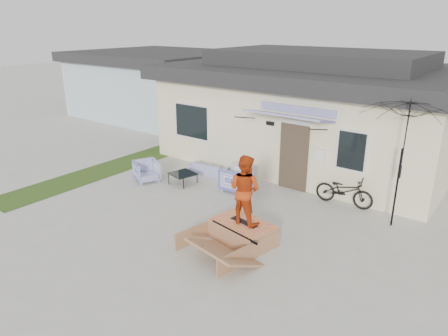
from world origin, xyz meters
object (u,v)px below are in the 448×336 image
Objects in this scene: patio_umbrella at (400,162)px; skate_ramp at (242,232)px; bicycle at (345,188)px; loveseat at (209,166)px; skater at (245,188)px; skateboard at (244,222)px; armchair_left at (147,170)px; armchair_right at (236,177)px; coffee_table at (183,178)px.

skate_ramp is (-2.62, -3.06, -1.50)m from patio_umbrella.
bicycle is 0.62× the size of patio_umbrella.
skater is at bearing 134.53° from loveseat.
patio_umbrella is at bearing -130.59° from skater.
loveseat is 4.81m from skateboard.
loveseat is at bearing 149.26° from skate_ramp.
bicycle is 3.74m from skater.
bicycle is at bearing 81.11° from skateboard.
armchair_right is (2.84, 1.15, 0.04)m from armchair_left.
skate_ramp is 1.17× the size of skater.
armchair_right is 3.22m from skateboard.
bicycle reaches higher than skate_ramp.
armchair_right is at bearing 137.75° from skateboard.
armchair_right reaches higher than coffee_table.
coffee_table is at bearing 162.96° from skate_ramp.
loveseat is 1.25m from coffee_table.
skateboard reaches higher than skate_ramp.
skateboard is (0.01, 0.05, 0.27)m from skate_ramp.
skateboard is 0.45× the size of skater.
coffee_table is 4.35m from skater.
skater is (0.01, 0.05, 1.13)m from skate_ramp.
armchair_right is 1.14× the size of skateboard.
loveseat is 4.83m from skate_ramp.
skater reaches higher than armchair_right.
skateboard is at bearing 158.61° from bicycle.
armchair_right is 3.26m from skate_ramp.
patio_umbrella is (1.50, -0.46, 1.21)m from bicycle.
skate_ramp is at bearing 79.89° from skater.
skater is (0.00, 0.00, 0.86)m from skateboard.
skateboard is (3.64, -3.13, 0.24)m from loveseat.
armchair_right is (1.62, -0.63, 0.15)m from loveseat.
skater is at bearing -130.93° from patio_umbrella.
skate_ramp is at bearing -91.64° from skateboard.
armchair_left is at bearing -167.51° from patio_umbrella.
coffee_table is (-0.09, -1.24, -0.10)m from loveseat.
skate_ramp is at bearing -130.58° from patio_umbrella.
loveseat is 1.87× the size of skateboard.
armchair_right is 3.35m from skater.
armchair_right is at bearing 154.05° from loveseat.
skate_ramp is at bearing 33.61° from armchair_right.
loveseat is 2.16m from armchair_left.
skate_ramp is (-1.12, -3.52, -0.29)m from bicycle.
bicycle is at bearing -107.36° from skater.
loveseat is at bearing -40.34° from skater.
armchair_left is 0.29× the size of patio_umbrella.
bicycle is at bearing 82.84° from skate_ramp.
coffee_table is at bearing -40.38° from armchair_left.
coffee_table is at bearing -26.51° from skater.
bicycle is at bearing -46.13° from armchair_left.
skate_ramp is at bearing 158.71° from bicycle.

